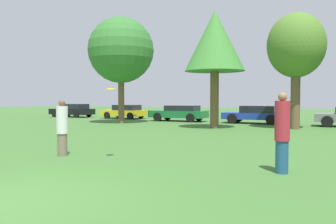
# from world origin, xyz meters

# --- Properties ---
(ground_plane) EXTENTS (120.00, 120.00, 0.00)m
(ground_plane) POSITION_xyz_m (0.00, 0.00, 0.00)
(ground_plane) COLOR #3D6B2D
(person_thrower) EXTENTS (0.35, 0.35, 1.73)m
(person_thrower) POSITION_xyz_m (-2.70, 4.05, 0.87)
(person_thrower) COLOR #726651
(person_thrower) RESTS_ON ground
(person_catcher) EXTENTS (0.35, 0.35, 1.91)m
(person_catcher) POSITION_xyz_m (3.71, 4.67, 0.97)
(person_catcher) COLOR navy
(person_catcher) RESTS_ON ground
(frisbee) EXTENTS (0.25, 0.24, 0.06)m
(frisbee) POSITION_xyz_m (-0.91, 4.16, 2.04)
(frisbee) COLOR yellow
(tree_0) EXTENTS (4.68, 4.68, 7.57)m
(tree_0) POSITION_xyz_m (-9.47, 16.53, 5.21)
(tree_0) COLOR brown
(tree_0) RESTS_ON ground
(tree_1) EXTENTS (3.58, 3.58, 6.99)m
(tree_1) POSITION_xyz_m (-2.08, 15.71, 5.13)
(tree_1) COLOR brown
(tree_1) RESTS_ON ground
(tree_2) EXTENTS (3.28, 3.28, 6.71)m
(tree_2) POSITION_xyz_m (2.26, 17.37, 4.77)
(tree_2) COLOR brown
(tree_2) RESTS_ON ground
(parked_car_black) EXTENTS (4.29, 2.14, 1.27)m
(parked_car_black) POSITION_xyz_m (-18.61, 21.24, 0.66)
(parked_car_black) COLOR black
(parked_car_black) RESTS_ON ground
(parked_car_yellow) EXTENTS (3.93, 2.10, 1.22)m
(parked_car_yellow) POSITION_xyz_m (-12.68, 21.53, 0.63)
(parked_car_yellow) COLOR gold
(parked_car_yellow) RESTS_ON ground
(parked_car_green) EXTENTS (4.53, 2.12, 1.24)m
(parked_car_green) POSITION_xyz_m (-6.80, 20.56, 0.67)
(parked_car_green) COLOR #196633
(parked_car_green) RESTS_ON ground
(parked_car_blue) EXTENTS (4.39, 2.05, 1.26)m
(parked_car_blue) POSITION_xyz_m (-0.91, 20.80, 0.67)
(parked_car_blue) COLOR #1E389E
(parked_car_blue) RESTS_ON ground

